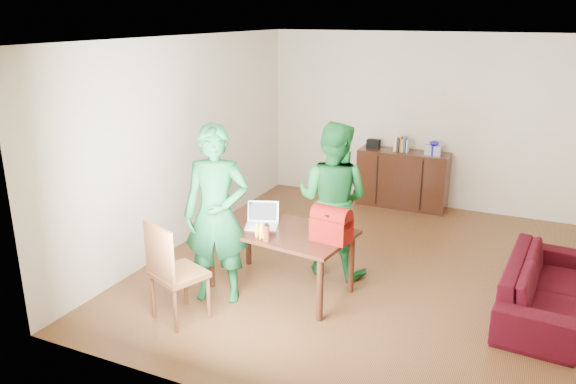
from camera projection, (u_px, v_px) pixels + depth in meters
The scene contains 10 objects.
room at pixel (375, 163), 6.48m from camera, with size 5.20×5.70×2.90m.
table at pixel (280, 236), 6.12m from camera, with size 1.65×1.06×0.73m.
chair at pixel (179, 291), 5.62m from camera, with size 0.61×0.60×1.05m.
person_near at pixel (217, 215), 5.85m from camera, with size 0.70×0.46×1.91m, color #135729.
person_far at pixel (333, 199), 6.47m from camera, with size 0.88×0.69×1.82m, color #156226.
laptop at pixel (262, 223), 6.13m from camera, with size 0.41×0.35×0.24m.
bananas at pixel (260, 236), 5.82m from camera, with size 0.17×0.11×0.06m, color yellow, non-canonical shape.
bottle at pixel (267, 232), 5.73m from camera, with size 0.06×0.06×0.19m, color #5E2715.
red_bag at pixel (331, 227), 5.73m from camera, with size 0.40×0.23×0.29m, color maroon.
sofa at pixel (545, 287), 5.76m from camera, with size 1.91×0.75×0.56m, color #390A07.
Camera 1 is at (1.73, -5.99, 2.97)m, focal length 35.00 mm.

